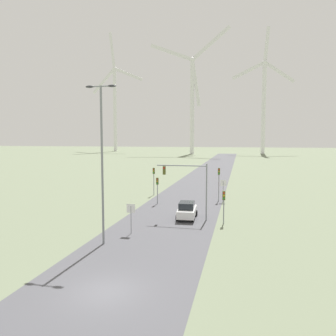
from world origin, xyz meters
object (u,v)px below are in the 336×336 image
Objects in this scene: traffic_light_post_near_right at (224,200)px; traffic_light_mast_overhead at (189,179)px; stop_sign_far at (223,187)px; wind_turbine_center at (264,99)px; streetlamp at (102,150)px; wind_turbine_far_left at (115,101)px; traffic_light_post_mid_left at (154,175)px; stop_sign_near at (131,213)px; traffic_light_post_mid_right at (219,177)px; wind_turbine_left at (192,95)px; traffic_light_post_near_left at (157,185)px; car_approaching at (187,210)px.

traffic_light_post_near_right is 4.32m from traffic_light_mast_overhead.
traffic_light_mast_overhead is at bearing 165.07° from traffic_light_post_near_right.
wind_turbine_center is (13.99, 144.97, 28.21)m from stop_sign_far.
stop_sign_far is (8.60, 20.15, -5.60)m from streetlamp.
traffic_light_post_mid_left is at bearing -66.40° from wind_turbine_far_left.
traffic_light_mast_overhead reaches higher than stop_sign_near.
stop_sign_far is at bearing -15.52° from traffic_light_post_mid_left.
wind_turbine_left is at bearing 100.01° from traffic_light_post_mid_right.
traffic_light_post_near_left is (-1.02, 13.54, 0.64)m from stop_sign_near.
traffic_light_post_near_left is 0.83× the size of traffic_light_post_mid_left.
traffic_light_post_near_right is 0.05× the size of wind_turbine_left.
car_approaching is at bearing -81.80° from wind_turbine_left.
traffic_light_post_mid_right is 178.78m from wind_turbine_far_left.
wind_turbine_center reaches higher than traffic_light_post_mid_left.
streetlamp is at bearing -85.19° from traffic_light_post_mid_left.
wind_turbine_left is at bearing 96.50° from traffic_light_post_near_left.
stop_sign_far is at bearing 66.54° from stop_sign_near.
stop_sign_near is 0.92× the size of stop_sign_far.
traffic_light_post_near_right is 0.56× the size of traffic_light_mast_overhead.
traffic_light_post_near_left is at bearing -153.93° from traffic_light_post_mid_right.
stop_sign_near is 165.73m from wind_turbine_center.
stop_sign_near is 18.43m from stop_sign_far.
streetlamp is at bearing -90.82° from traffic_light_post_near_left.
traffic_light_post_near_left is 0.58× the size of traffic_light_mast_overhead.
stop_sign_far is 179.63m from wind_turbine_far_left.
traffic_light_post_mid_left is 0.69× the size of traffic_light_mast_overhead.
traffic_light_post_mid_left is 172.46m from wind_turbine_far_left.
wind_turbine_center is at bearing 20.48° from wind_turbine_left.
traffic_light_post_near_left is 6.68m from traffic_light_post_mid_left.
traffic_light_post_near_left is 152.56m from wind_turbine_center.
traffic_light_post_near_right is at bearing -80.32° from wind_turbine_left.
traffic_light_mast_overhead is 3.45m from car_approaching.
wind_turbine_left reaches higher than traffic_light_post_near_left.
stop_sign_near is at bearing -67.92° from wind_turbine_far_left.
car_approaching is (-3.96, 1.30, -1.55)m from traffic_light_post_near_right.
traffic_light_post_near_left is 9.16m from traffic_light_mast_overhead.
stop_sign_far is 0.86× the size of traffic_light_post_near_left.
wind_turbine_left reaches higher than traffic_light_post_mid_left.
traffic_light_post_mid_right is 11.37m from traffic_light_mast_overhead.
traffic_light_post_near_right is 147.46m from wind_turbine_left.
stop_sign_far is 10.92m from car_approaching.
traffic_light_post_mid_right is 0.76× the size of traffic_light_mast_overhead.
traffic_light_mast_overhead is 158.68m from wind_turbine_center.
wind_turbine_left reaches higher than stop_sign_far.
wind_turbine_far_left is (-78.54, 158.59, 30.80)m from stop_sign_far.
traffic_light_post_near_left is 179.09m from wind_turbine_far_left.
traffic_light_post_near_right is 12.15m from traffic_light_post_mid_right.
traffic_light_post_near_left is 1.04× the size of traffic_light_post_near_right.
wind_turbine_center is (92.52, -13.61, -2.59)m from wind_turbine_far_left.
wind_turbine_center is at bearing 85.14° from traffic_light_post_near_right.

